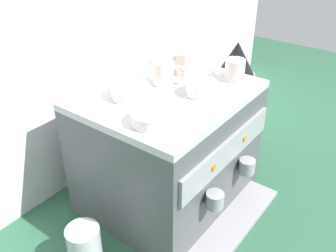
{
  "coord_description": "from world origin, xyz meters",
  "views": [
    {
      "loc": [
        -0.89,
        -0.67,
        0.97
      ],
      "look_at": [
        0.0,
        0.0,
        0.3
      ],
      "focal_mm": 40.63,
      "sensor_mm": 36.0,
      "label": 1
    }
  ],
  "objects_px": {
    "coffee_grinder": "(233,94)",
    "ceramic_bowl_2": "(202,88)",
    "espresso_machine": "(169,148)",
    "ceramic_bowl_3": "(168,60)",
    "ceramic_bowl_0": "(153,118)",
    "ceramic_cup_1": "(185,63)",
    "ceramic_cup_0": "(234,69)",
    "ceramic_cup_2": "(165,73)",
    "ceramic_bowl_1": "(130,92)",
    "milk_pitcher": "(84,246)"
  },
  "relations": [
    {
      "from": "ceramic_bowl_0",
      "to": "ceramic_bowl_1",
      "type": "bearing_deg",
      "value": 62.13
    },
    {
      "from": "ceramic_cup_2",
      "to": "ceramic_bowl_1",
      "type": "xyz_separation_m",
      "value": [
        -0.14,
        0.03,
        -0.02
      ]
    },
    {
      "from": "ceramic_cup_2",
      "to": "ceramic_bowl_2",
      "type": "distance_m",
      "value": 0.14
    },
    {
      "from": "ceramic_cup_2",
      "to": "coffee_grinder",
      "type": "bearing_deg",
      "value": -4.42
    },
    {
      "from": "ceramic_cup_1",
      "to": "milk_pitcher",
      "type": "relative_size",
      "value": 0.83
    },
    {
      "from": "ceramic_bowl_3",
      "to": "milk_pitcher",
      "type": "distance_m",
      "value": 0.72
    },
    {
      "from": "ceramic_cup_2",
      "to": "ceramic_bowl_3",
      "type": "height_order",
      "value": "ceramic_cup_2"
    },
    {
      "from": "ceramic_bowl_2",
      "to": "coffee_grinder",
      "type": "bearing_deg",
      "value": 13.53
    },
    {
      "from": "ceramic_cup_1",
      "to": "ceramic_bowl_3",
      "type": "xyz_separation_m",
      "value": [
        0.04,
        0.1,
        -0.03
      ]
    },
    {
      "from": "ceramic_cup_1",
      "to": "ceramic_bowl_2",
      "type": "bearing_deg",
      "value": -127.49
    },
    {
      "from": "ceramic_cup_0",
      "to": "ceramic_bowl_2",
      "type": "distance_m",
      "value": 0.17
    },
    {
      "from": "ceramic_bowl_0",
      "to": "ceramic_bowl_3",
      "type": "xyz_separation_m",
      "value": [
        0.38,
        0.23,
        -0.0
      ]
    },
    {
      "from": "milk_pitcher",
      "to": "ceramic_bowl_3",
      "type": "bearing_deg",
      "value": 12.57
    },
    {
      "from": "ceramic_bowl_1",
      "to": "milk_pitcher",
      "type": "distance_m",
      "value": 0.49
    },
    {
      "from": "ceramic_bowl_1",
      "to": "ceramic_bowl_2",
      "type": "distance_m",
      "value": 0.23
    },
    {
      "from": "ceramic_cup_0",
      "to": "ceramic_bowl_0",
      "type": "distance_m",
      "value": 0.4
    },
    {
      "from": "ceramic_cup_0",
      "to": "milk_pitcher",
      "type": "relative_size",
      "value": 0.71
    },
    {
      "from": "espresso_machine",
      "to": "coffee_grinder",
      "type": "height_order",
      "value": "coffee_grinder"
    },
    {
      "from": "ceramic_cup_0",
      "to": "coffee_grinder",
      "type": "bearing_deg",
      "value": 25.24
    },
    {
      "from": "ceramic_cup_0",
      "to": "coffee_grinder",
      "type": "distance_m",
      "value": 0.4
    },
    {
      "from": "ceramic_bowl_0",
      "to": "ceramic_bowl_3",
      "type": "distance_m",
      "value": 0.45
    },
    {
      "from": "espresso_machine",
      "to": "coffee_grinder",
      "type": "relative_size",
      "value": 1.21
    },
    {
      "from": "ceramic_cup_2",
      "to": "ceramic_bowl_1",
      "type": "distance_m",
      "value": 0.15
    },
    {
      "from": "ceramic_cup_2",
      "to": "ceramic_bowl_0",
      "type": "bearing_deg",
      "value": -149.72
    },
    {
      "from": "espresso_machine",
      "to": "ceramic_cup_2",
      "type": "height_order",
      "value": "ceramic_cup_2"
    },
    {
      "from": "milk_pitcher",
      "to": "ceramic_cup_1",
      "type": "bearing_deg",
      "value": 3.12
    },
    {
      "from": "ceramic_cup_1",
      "to": "ceramic_bowl_3",
      "type": "bearing_deg",
      "value": 70.6
    },
    {
      "from": "ceramic_bowl_0",
      "to": "coffee_grinder",
      "type": "distance_m",
      "value": 0.73
    },
    {
      "from": "ceramic_bowl_0",
      "to": "coffee_grinder",
      "type": "height_order",
      "value": "ceramic_bowl_0"
    },
    {
      "from": "coffee_grinder",
      "to": "ceramic_bowl_3",
      "type": "bearing_deg",
      "value": 155.61
    },
    {
      "from": "ceramic_bowl_1",
      "to": "coffee_grinder",
      "type": "relative_size",
      "value": 0.26
    },
    {
      "from": "coffee_grinder",
      "to": "ceramic_bowl_2",
      "type": "bearing_deg",
      "value": -166.47
    },
    {
      "from": "ceramic_bowl_2",
      "to": "ceramic_cup_1",
      "type": "bearing_deg",
      "value": 52.51
    },
    {
      "from": "espresso_machine",
      "to": "milk_pitcher",
      "type": "bearing_deg",
      "value": 177.37
    },
    {
      "from": "ceramic_cup_1",
      "to": "ceramic_bowl_0",
      "type": "distance_m",
      "value": 0.37
    },
    {
      "from": "ceramic_bowl_2",
      "to": "coffee_grinder",
      "type": "xyz_separation_m",
      "value": [
        0.45,
        0.11,
        -0.23
      ]
    },
    {
      "from": "ceramic_bowl_3",
      "to": "milk_pitcher",
      "type": "bearing_deg",
      "value": -167.43
    },
    {
      "from": "ceramic_bowl_2",
      "to": "milk_pitcher",
      "type": "relative_size",
      "value": 0.74
    },
    {
      "from": "ceramic_cup_1",
      "to": "ceramic_bowl_1",
      "type": "xyz_separation_m",
      "value": [
        -0.26,
        0.03,
        -0.02
      ]
    },
    {
      "from": "ceramic_cup_1",
      "to": "coffee_grinder",
      "type": "relative_size",
      "value": 0.24
    },
    {
      "from": "espresso_machine",
      "to": "ceramic_cup_0",
      "type": "height_order",
      "value": "ceramic_cup_0"
    },
    {
      "from": "ceramic_cup_0",
      "to": "ceramic_bowl_0",
      "type": "relative_size",
      "value": 0.78
    },
    {
      "from": "espresso_machine",
      "to": "ceramic_bowl_1",
      "type": "bearing_deg",
      "value": 143.98
    },
    {
      "from": "espresso_machine",
      "to": "ceramic_bowl_0",
      "type": "distance_m",
      "value": 0.31
    },
    {
      "from": "ceramic_cup_1",
      "to": "ceramic_bowl_2",
      "type": "distance_m",
      "value": 0.18
    },
    {
      "from": "ceramic_cup_0",
      "to": "ceramic_cup_1",
      "type": "xyz_separation_m",
      "value": [
        -0.06,
        0.17,
        0.0
      ]
    },
    {
      "from": "ceramic_cup_0",
      "to": "ceramic_cup_2",
      "type": "xyz_separation_m",
      "value": [
        -0.17,
        0.17,
        0.0
      ]
    },
    {
      "from": "ceramic_bowl_2",
      "to": "ceramic_cup_0",
      "type": "bearing_deg",
      "value": -8.58
    },
    {
      "from": "espresso_machine",
      "to": "ceramic_bowl_3",
      "type": "distance_m",
      "value": 0.34
    },
    {
      "from": "ceramic_cup_1",
      "to": "milk_pitcher",
      "type": "xyz_separation_m",
      "value": [
        -0.56,
        -0.03,
        -0.41
      ]
    }
  ]
}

